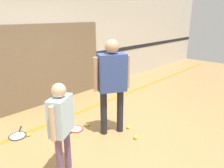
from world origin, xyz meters
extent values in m
plane|color=#A87F4C|center=(0.00, 0.00, 0.00)|extent=(16.00, 16.00, 0.00)
cube|color=beige|center=(0.00, 2.31, 1.60)|extent=(16.00, 0.06, 3.20)
cube|color=black|center=(0.00, 2.28, 1.02)|extent=(16.00, 0.01, 0.12)
cube|color=#756047|center=(0.34, 2.25, 0.96)|extent=(2.85, 0.05, 1.92)
cube|color=orange|center=(0.00, 1.24, 0.00)|extent=(14.40, 0.10, 0.01)
cylinder|color=#232328|center=(0.02, 0.18, 0.41)|extent=(0.12, 0.12, 0.83)
cylinder|color=#232328|center=(0.29, 0.02, 0.41)|extent=(0.12, 0.12, 0.83)
cube|color=#334784|center=(0.16, 0.10, 1.16)|extent=(0.55, 0.47, 0.66)
sphere|color=tan|center=(0.16, 0.10, 1.60)|extent=(0.24, 0.24, 0.24)
cylinder|color=tan|center=(-0.09, 0.24, 1.15)|extent=(0.09, 0.09, 0.59)
cylinder|color=tan|center=(0.40, -0.04, 1.15)|extent=(0.09, 0.09, 0.59)
cylinder|color=#6B4C70|center=(-1.21, -0.24, 0.31)|extent=(0.09, 0.09, 0.63)
cylinder|color=#6B4C70|center=(-1.00, -0.12, 0.31)|extent=(0.09, 0.09, 0.63)
cube|color=silver|center=(-1.10, -0.18, 0.88)|extent=(0.42, 0.36, 0.50)
sphere|color=#DBAD89|center=(-1.10, -0.18, 1.22)|extent=(0.18, 0.18, 0.18)
cylinder|color=#DBAD89|center=(-1.29, -0.29, 0.87)|extent=(0.07, 0.07, 0.45)
cylinder|color=#DBAD89|center=(-0.92, -0.08, 0.87)|extent=(0.07, 0.07, 0.45)
torus|color=red|center=(-0.25, 0.66, 0.01)|extent=(0.33, 0.33, 0.02)
cylinder|color=silver|center=(-0.25, 0.66, 0.01)|extent=(0.23, 0.23, 0.01)
cylinder|color=black|center=(-0.48, 0.61, 0.01)|extent=(0.20, 0.07, 0.02)
sphere|color=black|center=(-0.57, 0.59, 0.01)|extent=(0.03, 0.03, 0.03)
torus|color=#28282D|center=(-1.13, 1.24, 0.01)|extent=(0.44, 0.44, 0.02)
cylinder|color=silver|center=(-1.13, 1.24, 0.01)|extent=(0.27, 0.27, 0.01)
cylinder|color=black|center=(-0.99, 1.44, 0.01)|extent=(0.13, 0.18, 0.02)
sphere|color=black|center=(-0.94, 1.53, 0.01)|extent=(0.03, 0.03, 0.03)
sphere|color=#CCE038|center=(0.26, -0.37, 0.03)|extent=(0.07, 0.07, 0.07)
sphere|color=#CCE038|center=(0.01, 0.60, 0.03)|extent=(0.07, 0.07, 0.07)
sphere|color=#CCE038|center=(0.46, -0.05, 0.03)|extent=(0.07, 0.07, 0.07)
sphere|color=#CCE038|center=(-1.00, 1.10, 0.03)|extent=(0.07, 0.07, 0.07)
camera|label=1|loc=(-2.51, -2.39, 2.11)|focal=35.00mm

